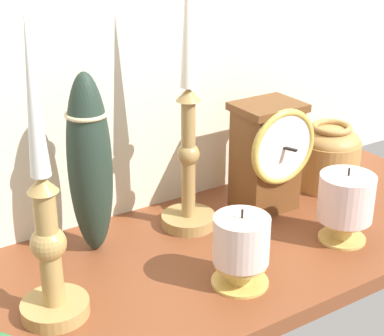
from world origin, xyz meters
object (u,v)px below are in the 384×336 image
Objects in this scene: candlestick_tall_left at (188,137)px; candlestick_tall_center at (47,229)px; brass_vase_jar at (329,155)px; pillar_candle_near_clock at (242,247)px; pillar_candle_front at (346,203)px; tall_ceramic_vase at (90,164)px; mantel_clock at (268,155)px.

candlestick_tall_center is (-26.06, -10.36, -2.81)cm from candlestick_tall_left.
candlestick_tall_center is 55.70cm from brass_vase_jar.
candlestick_tall_left is 3.93× the size of pillar_candle_near_clock.
brass_vase_jar and pillar_candle_front have the same top height.
candlestick_tall_left is 15.40cm from tall_ceramic_vase.
candlestick_tall_left is 3.72× the size of brass_vase_jar.
pillar_candle_front is (43.16, -5.88, -5.83)cm from candlestick_tall_center.
tall_ceramic_vase is (-29.17, 3.36, 3.90)cm from mantel_clock.
candlestick_tall_center reaches higher than tall_ceramic_vase.
pillar_candle_near_clock is (-19.76, -0.98, -0.70)cm from pillar_candle_front.
tall_ceramic_vase is at bearing 151.43° from pillar_candle_front.
brass_vase_jar is 18.96cm from pillar_candle_front.
candlestick_tall_left reaches higher than mantel_clock.
candlestick_tall_center is at bearing -132.55° from tall_ceramic_vase.
brass_vase_jar is at bearing 27.29° from pillar_candle_near_clock.
candlestick_tall_left is at bearing 171.90° from mantel_clock.
mantel_clock is 1.56× the size of brass_vase_jar.
pillar_candle_front is 19.79cm from pillar_candle_near_clock.
candlestick_tall_center is 3.41× the size of pillar_candle_near_clock.
pillar_candle_front reaches higher than pillar_candle_near_clock.
candlestick_tall_left reaches higher than brass_vase_jar.
candlestick_tall_center reaches higher than pillar_candle_near_clock.
tall_ceramic_vase reaches higher than brass_vase_jar.
mantel_clock is at bearing 42.64° from pillar_candle_near_clock.
candlestick_tall_left is 25.11cm from pillar_candle_front.
brass_vase_jar is (14.65, 0.86, -3.60)cm from mantel_clock.
candlestick_tall_center is 1.41× the size of tall_ceramic_vase.
mantel_clock is 0.68× the size of tall_ceramic_vase.
candlestick_tall_left reaches higher than tall_ceramic_vase.
pillar_candle_near_clock is (23.40, -6.86, -6.53)cm from candlestick_tall_center.
pillar_candle_front is (-11.44, -15.12, 0.19)cm from brass_vase_jar.
tall_ceramic_vase is (-12.62, 18.60, 8.01)cm from pillar_candle_near_clock.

